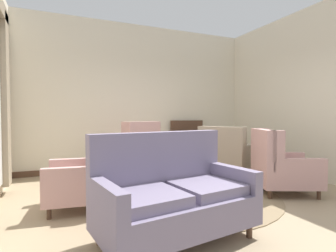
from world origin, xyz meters
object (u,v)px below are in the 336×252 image
armchair_far_left (280,167)px  armchair_foreground_right (136,155)px  coffee_table (181,172)px  porcelain_vase (178,157)px  settee (173,196)px  armchair_beside_settee (226,157)px  sideboard (190,146)px  armchair_near_sideboard (89,177)px  side_table (222,154)px

armchair_far_left → armchair_foreground_right: bearing=67.5°
coffee_table → porcelain_vase: bearing=154.9°
settee → armchair_foreground_right: size_ratio=1.46×
armchair_beside_settee → sideboard: 1.45m
armchair_foreground_right → armchair_near_sideboard: 1.70m
porcelain_vase → settee: bearing=-117.1°
sideboard → armchair_near_sideboard: bearing=-141.7°
armchair_far_left → side_table: 1.53m
settee → armchair_far_left: settee is taller
armchair_beside_settee → porcelain_vase: bearing=78.6°
settee → armchair_foreground_right: (0.39, 2.62, 0.04)m
settee → armchair_near_sideboard: size_ratio=1.64×
coffee_table → armchair_far_left: armchair_far_left is taller
armchair_beside_settee → coffee_table: bearing=80.1°
side_table → sideboard: 1.07m
armchair_far_left → armchair_near_sideboard: armchair_far_left is taller
armchair_near_sideboard → porcelain_vase: bearing=101.1°
armchair_foreground_right → armchair_near_sideboard: size_ratio=1.13×
armchair_far_left → armchair_beside_settee: bearing=34.7°
porcelain_vase → settee: 1.54m
coffee_table → porcelain_vase: size_ratio=2.39×
porcelain_vase → armchair_near_sideboard: (-1.35, -0.09, -0.17)m
coffee_table → armchair_far_left: size_ratio=0.70×
armchair_foreground_right → side_table: 1.79m
settee → armchair_foreground_right: armchair_foreground_right is taller
armchair_beside_settee → armchair_near_sideboard: armchair_beside_settee is taller
porcelain_vase → armchair_near_sideboard: armchair_near_sideboard is taller
armchair_foreground_right → armchair_far_left: 2.59m
coffee_table → armchair_near_sideboard: bearing=-177.2°
sideboard → side_table: bearing=-79.3°
armchair_beside_settee → armchair_far_left: bearing=157.5°
coffee_table → settee: size_ratio=0.47×
armchair_far_left → porcelain_vase: bearing=91.2°
armchair_near_sideboard → sideboard: size_ratio=0.89×
armchair_near_sideboard → armchair_far_left: bearing=86.8°
settee → armchair_beside_settee: 2.71m
porcelain_vase → armchair_foreground_right: size_ratio=0.29×
armchair_foreground_right → porcelain_vase: bearing=82.5°
armchair_foreground_right → armchair_far_left: armchair_foreground_right is taller
armchair_beside_settee → sideboard: size_ratio=1.08×
coffee_table → settee: 1.54m
settee → side_table: settee is taller
porcelain_vase → side_table: 1.71m
armchair_beside_settee → side_table: armchair_beside_settee is taller
sideboard → armchair_beside_settee: bearing=-89.3°
porcelain_vase → sideboard: (1.25, 1.96, -0.09)m
coffee_table → sideboard: (1.20, 1.98, 0.14)m
settee → armchair_near_sideboard: settee is taller
porcelain_vase → armchair_beside_settee: armchair_beside_settee is taller
armchair_near_sideboard → sideboard: bearing=135.6°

